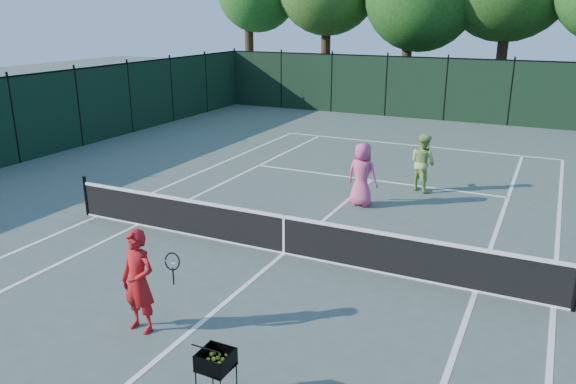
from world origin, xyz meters
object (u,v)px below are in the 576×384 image
at_px(coach, 139,281).
at_px(player_pink, 362,175).
at_px(player_green, 423,162).
at_px(ball_hopper, 216,361).

xyz_separation_m(coach, player_pink, (1.25, 7.75, -0.01)).
xyz_separation_m(player_pink, player_green, (1.18, 2.13, -0.02)).
height_order(player_green, ball_hopper, player_green).
xyz_separation_m(coach, ball_hopper, (2.18, -1.07, -0.20)).
relative_size(player_green, ball_hopper, 2.09).
relative_size(player_pink, ball_hopper, 2.14).
height_order(player_pink, player_green, player_pink).
height_order(player_pink, ball_hopper, player_pink).
height_order(coach, player_green, coach).
relative_size(player_pink, player_green, 1.02).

